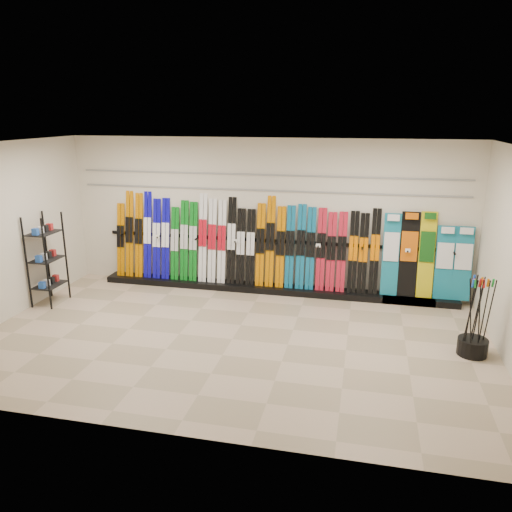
# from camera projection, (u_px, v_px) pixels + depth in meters

# --- Properties ---
(floor) EXTENTS (8.00, 8.00, 0.00)m
(floor) POSITION_uv_depth(u_px,v_px,m) (232.00, 339.00, 7.89)
(floor) COLOR tan
(floor) RESTS_ON ground
(back_wall) EXTENTS (8.00, 0.00, 8.00)m
(back_wall) POSITION_uv_depth(u_px,v_px,m) (265.00, 215.00, 9.82)
(back_wall) COLOR beige
(back_wall) RESTS_ON floor
(left_wall) EXTENTS (0.00, 5.00, 5.00)m
(left_wall) POSITION_uv_depth(u_px,v_px,m) (0.00, 234.00, 8.31)
(left_wall) COLOR beige
(left_wall) RESTS_ON floor
(ceiling) EXTENTS (8.00, 8.00, 0.00)m
(ceiling) POSITION_uv_depth(u_px,v_px,m) (229.00, 146.00, 7.06)
(ceiling) COLOR silver
(ceiling) RESTS_ON back_wall
(ski_rack_base) EXTENTS (8.00, 0.40, 0.12)m
(ski_rack_base) POSITION_uv_depth(u_px,v_px,m) (273.00, 289.00, 9.96)
(ski_rack_base) COLOR black
(ski_rack_base) RESTS_ON floor
(skis) EXTENTS (5.38, 0.30, 1.81)m
(skis) POSITION_uv_depth(u_px,v_px,m) (239.00, 244.00, 9.94)
(skis) COLOR #BF6D00
(skis) RESTS_ON ski_rack_base
(snowboards) EXTENTS (1.60, 0.25, 1.60)m
(snowboards) POSITION_uv_depth(u_px,v_px,m) (425.00, 258.00, 9.22)
(snowboards) COLOR #14728C
(snowboards) RESTS_ON ski_rack_base
(accessory_rack) EXTENTS (0.40, 0.60, 1.69)m
(accessory_rack) POSITION_uv_depth(u_px,v_px,m) (47.00, 260.00, 9.19)
(accessory_rack) COLOR black
(accessory_rack) RESTS_ON floor
(pole_bin) EXTENTS (0.43, 0.43, 0.25)m
(pole_bin) POSITION_uv_depth(u_px,v_px,m) (472.00, 347.00, 7.36)
(pole_bin) COLOR black
(pole_bin) RESTS_ON floor
(ski_poles) EXTENTS (0.39, 0.31, 1.18)m
(ski_poles) POSITION_uv_depth(u_px,v_px,m) (476.00, 317.00, 7.19)
(ski_poles) COLOR black
(ski_poles) RESTS_ON pole_bin
(slatwall_rail_0) EXTENTS (7.60, 0.02, 0.03)m
(slatwall_rail_0) POSITION_uv_depth(u_px,v_px,m) (264.00, 190.00, 9.66)
(slatwall_rail_0) COLOR gray
(slatwall_rail_0) RESTS_ON back_wall
(slatwall_rail_1) EXTENTS (7.60, 0.02, 0.03)m
(slatwall_rail_1) POSITION_uv_depth(u_px,v_px,m) (264.00, 175.00, 9.58)
(slatwall_rail_1) COLOR gray
(slatwall_rail_1) RESTS_ON back_wall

